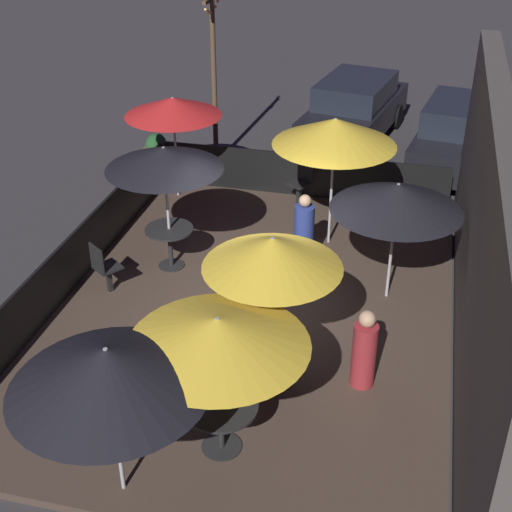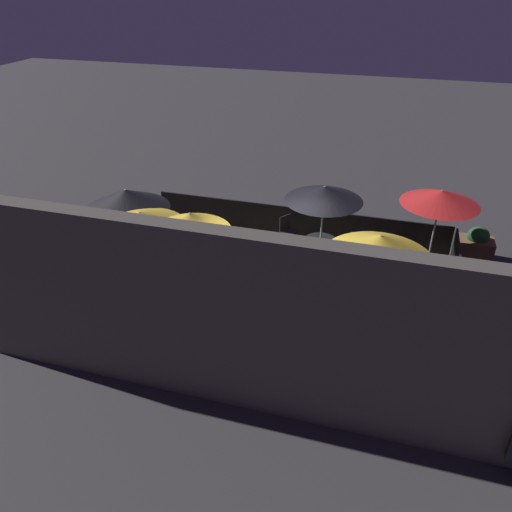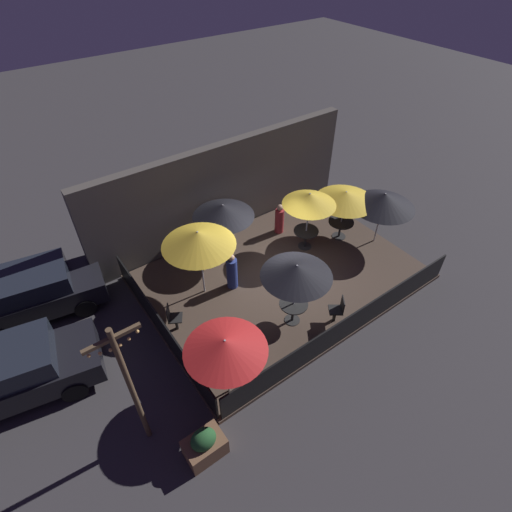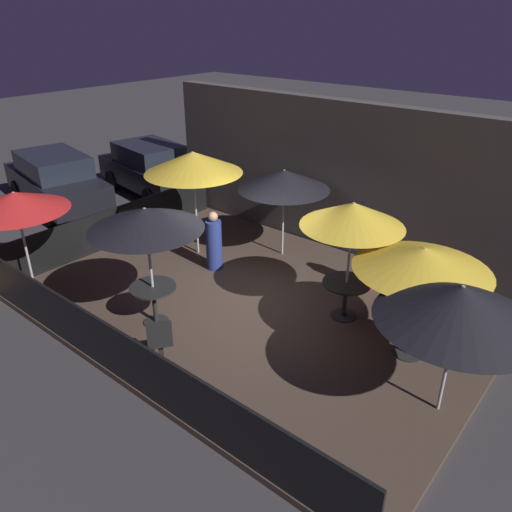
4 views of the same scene
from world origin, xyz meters
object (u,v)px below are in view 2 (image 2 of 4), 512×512
at_px(patio_umbrella_2, 140,219).
at_px(patio_chair_0, 287,230).
at_px(dining_table_2, 146,264).
at_px(planter_box, 476,245).
at_px(patron_0, 332,296).
at_px(patio_umbrella_1, 190,222).
at_px(patio_umbrella_3, 379,246).
at_px(patio_umbrella_4, 441,197).
at_px(dining_table_1, 194,278).
at_px(patron_1, 181,311).
at_px(patio_umbrella_0, 324,193).
at_px(patio_umbrella_6, 286,282).
at_px(patio_chair_1, 441,305).
at_px(patio_umbrella_5, 126,199).
at_px(dining_table_0, 320,245).

relative_size(patio_umbrella_2, patio_chair_0, 2.33).
distance_m(dining_table_2, planter_box, 9.08).
bearing_deg(patron_0, patio_chair_0, -14.92).
distance_m(patio_umbrella_2, dining_table_2, 1.25).
bearing_deg(patron_0, patio_umbrella_1, 47.91).
relative_size(patio_umbrella_3, dining_table_2, 2.61).
xyz_separation_m(patio_umbrella_4, dining_table_1, (5.47, 3.30, -1.39)).
distance_m(dining_table_2, patron_1, 2.30).
distance_m(patio_umbrella_0, patron_0, 2.81).
height_order(dining_table_2, patron_1, patron_1).
distance_m(patio_umbrella_1, patio_umbrella_2, 1.51).
relative_size(patio_umbrella_6, patron_1, 1.72).
xyz_separation_m(patio_chair_1, patron_1, (5.45, 1.90, 0.04)).
bearing_deg(patio_umbrella_0, patron_0, 106.33).
bearing_deg(patio_umbrella_4, patron_0, 55.36).
xyz_separation_m(dining_table_2, patio_chair_1, (-7.11, -0.32, -0.05)).
bearing_deg(dining_table_2, patron_0, 177.91).
bearing_deg(patio_umbrella_5, patio_umbrella_4, -165.50).
bearing_deg(patron_1, patron_0, -148.58).
distance_m(patio_umbrella_0, planter_box, 4.85).
bearing_deg(patio_umbrella_4, dining_table_0, 16.80).
bearing_deg(planter_box, patio_umbrella_5, 18.12).
bearing_deg(patio_umbrella_3, planter_box, -120.03).
xyz_separation_m(patio_chair_0, patron_0, (-1.75, 3.07, 0.11)).
xyz_separation_m(patio_umbrella_0, planter_box, (-4.12, -1.81, -1.80)).
xyz_separation_m(patio_umbrella_1, patio_chair_0, (-1.54, -3.21, -1.58)).
height_order(patio_umbrella_4, patio_umbrella_5, patio_umbrella_4).
distance_m(patio_umbrella_4, dining_table_2, 7.66).
bearing_deg(patio_umbrella_0, dining_table_0, 90.00).
height_order(patio_umbrella_1, patron_0, patio_umbrella_1).
xyz_separation_m(patio_umbrella_1, patio_umbrella_6, (-2.56, 1.43, -0.24)).
bearing_deg(planter_box, patron_0, 49.96).
bearing_deg(patio_umbrella_1, patio_umbrella_3, 177.35).
relative_size(dining_table_0, patio_chair_0, 0.92).
bearing_deg(dining_table_1, patio_umbrella_6, 150.75).
relative_size(patio_umbrella_2, patio_umbrella_5, 0.97).
bearing_deg(patio_umbrella_4, patron_1, 41.02).
bearing_deg(dining_table_0, patron_1, 57.07).
xyz_separation_m(patron_1, planter_box, (-6.52, -5.52, -0.26)).
bearing_deg(patron_0, patio_umbrella_3, -155.48).
distance_m(patio_umbrella_5, patio_chair_1, 8.15).
bearing_deg(patio_chair_0, patio_umbrella_4, 37.03).
bearing_deg(patio_chair_1, patio_chair_0, -1.43).
relative_size(patio_umbrella_6, patio_chair_0, 2.27).
bearing_deg(dining_table_2, patio_chair_0, -135.85).
bearing_deg(dining_table_2, patio_chair_1, -177.46).
relative_size(dining_table_2, patron_1, 0.77).
bearing_deg(patio_umbrella_0, patio_umbrella_6, 89.08).
distance_m(patio_umbrella_3, planter_box, 5.48).
bearing_deg(planter_box, patio_umbrella_0, 23.75).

